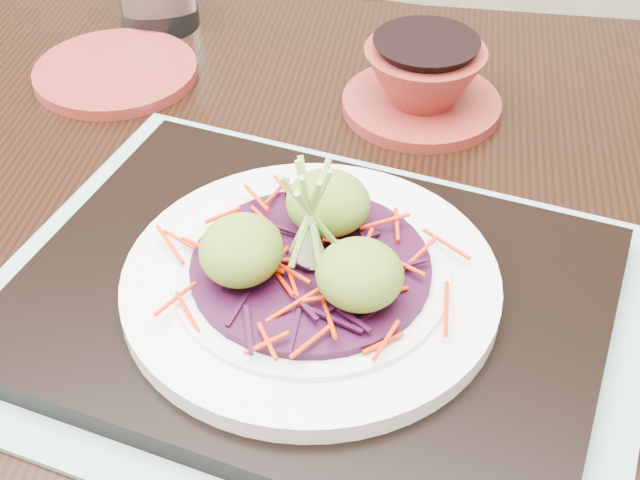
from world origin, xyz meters
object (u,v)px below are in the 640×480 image
(dining_table, at_px, (282,355))
(terracotta_side_plate, at_px, (116,72))
(white_plate, at_px, (311,281))
(serving_tray, at_px, (311,299))
(terracotta_bowl_set, at_px, (423,83))

(dining_table, height_order, terracotta_side_plate, terracotta_side_plate)
(dining_table, xyz_separation_m, white_plate, (0.04, -0.04, 0.13))
(dining_table, xyz_separation_m, serving_tray, (0.04, -0.04, 0.11))
(dining_table, height_order, white_plate, white_plate)
(dining_table, relative_size, serving_tray, 3.59)
(white_plate, bearing_deg, dining_table, 131.62)
(serving_tray, xyz_separation_m, white_plate, (0.00, -0.00, 0.02))
(white_plate, bearing_deg, serving_tray, 143.13)
(serving_tray, bearing_deg, terracotta_side_plate, 142.80)
(dining_table, bearing_deg, serving_tray, -56.84)
(serving_tray, xyz_separation_m, terracotta_side_plate, (-0.26, 0.24, -0.01))
(white_plate, height_order, terracotta_side_plate, white_plate)
(terracotta_side_plate, relative_size, terracotta_bowl_set, 0.93)
(dining_table, bearing_deg, terracotta_bowl_set, 67.54)
(serving_tray, bearing_deg, white_plate, -32.16)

